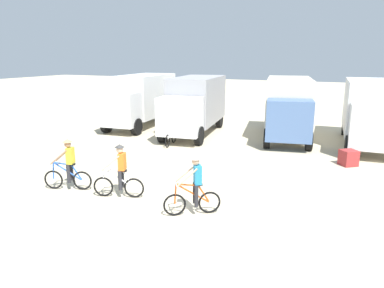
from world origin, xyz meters
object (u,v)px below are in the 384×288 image
(box_truck_cream_rv, at_px, (288,105))
(cyclist_cowboy_hat, at_px, (120,173))
(cyclist_orange_shirt, at_px, (68,166))
(bicycle_spare, at_px, (171,138))
(supply_crate, at_px, (349,158))
(cyclist_near_camera, at_px, (194,187))
(box_truck_white_box, at_px, (141,98))
(box_truck_grey_hauler, at_px, (195,103))
(box_truck_avon_van, at_px, (371,110))

(box_truck_cream_rv, distance_m, cyclist_cowboy_hat, 11.92)
(cyclist_orange_shirt, distance_m, cyclist_cowboy_hat, 2.05)
(bicycle_spare, bearing_deg, cyclist_orange_shirt, -92.06)
(box_truck_cream_rv, xyz_separation_m, supply_crate, (3.39, -4.38, -1.54))
(box_truck_cream_rv, height_order, cyclist_near_camera, box_truck_cream_rv)
(box_truck_white_box, distance_m, cyclist_near_camera, 14.30)
(box_truck_grey_hauler, distance_m, box_truck_cream_rv, 5.39)
(supply_crate, bearing_deg, box_truck_cream_rv, 127.74)
(cyclist_orange_shirt, bearing_deg, box_truck_cream_rv, 64.52)
(box_truck_white_box, relative_size, supply_crate, 10.32)
(box_truck_cream_rv, height_order, supply_crate, box_truck_cream_rv)
(cyclist_near_camera, distance_m, supply_crate, 8.27)
(box_truck_avon_van, distance_m, cyclist_orange_shirt, 15.02)
(box_truck_cream_rv, bearing_deg, cyclist_cowboy_hat, -106.83)
(box_truck_white_box, xyz_separation_m, cyclist_near_camera, (8.84, -11.19, -1.03))
(box_truck_avon_van, bearing_deg, cyclist_cowboy_hat, -124.04)
(cyclist_near_camera, relative_size, supply_crate, 2.71)
(cyclist_orange_shirt, relative_size, cyclist_near_camera, 1.00)
(box_truck_cream_rv, distance_m, box_truck_avon_van, 4.19)
(box_truck_white_box, height_order, bicycle_spare, box_truck_white_box)
(box_truck_grey_hauler, height_order, cyclist_orange_shirt, box_truck_grey_hauler)
(cyclist_orange_shirt, height_order, bicycle_spare, cyclist_orange_shirt)
(cyclist_near_camera, xyz_separation_m, bicycle_spare, (-4.57, 7.22, -0.45))
(box_truck_grey_hauler, relative_size, bicycle_spare, 4.08)
(bicycle_spare, height_order, supply_crate, bicycle_spare)
(cyclist_cowboy_hat, bearing_deg, box_truck_cream_rv, 73.17)
(box_truck_grey_hauler, relative_size, cyclist_near_camera, 3.85)
(box_truck_cream_rv, relative_size, cyclist_near_camera, 3.88)
(cyclist_orange_shirt, height_order, cyclist_near_camera, same)
(supply_crate, bearing_deg, bicycle_spare, 179.85)
(box_truck_white_box, height_order, box_truck_grey_hauler, same)
(box_truck_grey_hauler, bearing_deg, bicycle_spare, -89.45)
(cyclist_cowboy_hat, relative_size, supply_crate, 2.71)
(box_truck_white_box, distance_m, supply_crate, 13.58)
(cyclist_orange_shirt, bearing_deg, supply_crate, 38.82)
(bicycle_spare, bearing_deg, supply_crate, -0.15)
(cyclist_near_camera, bearing_deg, bicycle_spare, 122.34)
(box_truck_avon_van, distance_m, bicycle_spare, 10.45)
(cyclist_near_camera, bearing_deg, box_truck_white_box, 128.32)
(box_truck_avon_van, distance_m, cyclist_cowboy_hat, 13.67)
(cyclist_near_camera, height_order, supply_crate, cyclist_near_camera)
(box_truck_white_box, xyz_separation_m, box_truck_grey_hauler, (4.24, -0.79, 0.00))
(box_truck_cream_rv, xyz_separation_m, cyclist_near_camera, (-0.66, -11.57, -1.03))
(box_truck_cream_rv, bearing_deg, box_truck_avon_van, -1.04)
(cyclist_near_camera, bearing_deg, box_truck_cream_rv, 86.73)
(cyclist_cowboy_hat, bearing_deg, bicycle_spare, 104.33)
(box_truck_white_box, distance_m, cyclist_cowboy_hat, 12.59)
(box_truck_avon_van, height_order, supply_crate, box_truck_avon_van)
(box_truck_white_box, height_order, supply_crate, box_truck_white_box)
(box_truck_white_box, relative_size, cyclist_near_camera, 3.81)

